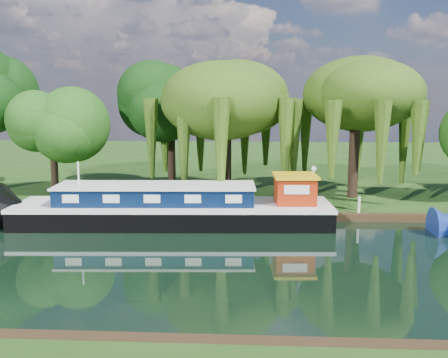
{
  "coord_description": "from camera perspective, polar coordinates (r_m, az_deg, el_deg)",
  "views": [
    {
      "loc": [
        -3.52,
        -21.57,
        7.25
      ],
      "look_at": [
        -5.08,
        6.22,
        2.8
      ],
      "focal_mm": 40.0,
      "sensor_mm": 36.0,
      "label": 1
    }
  ],
  "objects": [
    {
      "name": "ground",
      "position": [
        23.03,
        12.0,
        -9.47
      ],
      "size": [
        120.0,
        120.0,
        0.0
      ],
      "primitive_type": "plane",
      "color": "black"
    },
    {
      "name": "far_bank",
      "position": [
        56.13,
        6.77,
        1.83
      ],
      "size": [
        120.0,
        52.0,
        0.45
      ],
      "primitive_type": "cube",
      "color": "#1B380F",
      "rests_on": "ground"
    },
    {
      "name": "dutch_barge",
      "position": [
        29.32,
        -5.51,
        -3.35
      ],
      "size": [
        18.51,
        5.06,
        3.87
      ],
      "rotation": [
        0.0,
        0.0,
        0.05
      ],
      "color": "black",
      "rests_on": "ground"
    },
    {
      "name": "red_dinghy",
      "position": [
        31.27,
        -16.07,
        -4.68
      ],
      "size": [
        3.34,
        2.61,
        0.63
      ],
      "primitive_type": "imported",
      "rotation": [
        0.0,
        0.0,
        1.42
      ],
      "color": "#95240A",
      "rests_on": "ground"
    },
    {
      "name": "willow_left",
      "position": [
        35.33,
        0.29,
        8.72
      ],
      "size": [
        7.55,
        7.55,
        9.05
      ],
      "color": "black",
      "rests_on": "far_bank"
    },
    {
      "name": "willow_right",
      "position": [
        35.7,
        14.84,
        8.3
      ],
      "size": [
        7.31,
        7.31,
        8.9
      ],
      "color": "black",
      "rests_on": "far_bank"
    },
    {
      "name": "tree_far_left",
      "position": [
        37.01,
        -19.06,
        5.93
      ],
      "size": [
        4.6,
        4.6,
        7.42
      ],
      "color": "black",
      "rests_on": "far_bank"
    },
    {
      "name": "tree_far_mid",
      "position": [
        39.48,
        -6.11,
        8.08
      ],
      "size": [
        5.45,
        5.45,
        8.92
      ],
      "color": "black",
      "rests_on": "far_bank"
    },
    {
      "name": "lamppost",
      "position": [
        32.68,
        10.23,
        0.44
      ],
      "size": [
        0.36,
        0.36,
        2.56
      ],
      "color": "silver",
      "rests_on": "far_bank"
    },
    {
      "name": "mooring_posts",
      "position": [
        30.78,
        8.78,
        -2.84
      ],
      "size": [
        19.16,
        0.16,
        1.0
      ],
      "color": "silver",
      "rests_on": "far_bank"
    }
  ]
}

